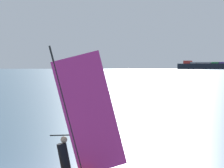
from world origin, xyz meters
name	(u,v)px	position (x,y,z in m)	size (l,w,h in m)	color
windsurfer	(73,139)	(2.72, 1.52, 1.18)	(3.71, 1.25, 4.27)	orange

